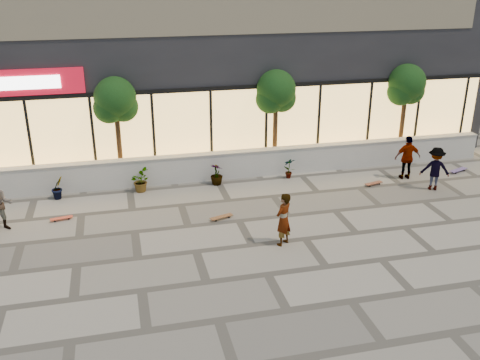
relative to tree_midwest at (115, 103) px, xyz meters
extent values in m
plane|color=#A7A191|center=(3.50, -7.70, -2.99)|extent=(80.00, 80.00, 0.00)
cube|color=silver|center=(3.50, -0.70, -2.49)|extent=(22.00, 0.35, 1.00)
cube|color=#B2AFA8|center=(3.50, -0.70, -1.97)|extent=(22.00, 0.42, 0.04)
cube|color=#232328|center=(3.50, 4.80, 1.26)|extent=(24.00, 9.00, 8.50)
cube|color=#FFC566|center=(3.50, 0.28, -1.29)|extent=(23.04, 0.05, 3.00)
cube|color=black|center=(3.50, 0.25, 0.26)|extent=(23.04, 0.08, 0.15)
cube|color=#B50C1F|center=(-3.50, 0.23, 0.81)|extent=(5.00, 0.10, 0.90)
cube|color=white|center=(-3.50, 0.16, 0.81)|extent=(3.40, 0.06, 0.45)
cube|color=brown|center=(3.50, 0.28, 3.01)|extent=(21.60, 0.05, 1.60)
imported|color=#183711|center=(-2.20, -1.25, -2.58)|extent=(0.57, 0.57, 0.81)
imported|color=#183711|center=(0.60, -1.25, -2.58)|extent=(0.68, 0.77, 0.81)
imported|color=#183711|center=(3.40, -1.25, -2.58)|extent=(0.64, 0.64, 0.81)
imported|color=#183711|center=(6.20, -1.25, -2.58)|extent=(0.46, 0.35, 0.81)
cylinder|color=#482F19|center=(0.00, 0.00, -1.37)|extent=(0.18, 0.18, 3.24)
sphere|color=#183711|center=(0.00, 0.00, 0.18)|extent=(1.50, 1.50, 1.50)
sphere|color=#183711|center=(-0.25, -0.05, -0.18)|extent=(1.10, 1.10, 1.10)
sphere|color=#183711|center=(0.25, 0.05, -0.18)|extent=(1.10, 1.10, 1.10)
cylinder|color=#482F19|center=(6.00, 0.00, -1.37)|extent=(0.18, 0.18, 3.24)
sphere|color=#183711|center=(6.00, 0.00, 0.18)|extent=(1.50, 1.50, 1.50)
sphere|color=#183711|center=(5.75, -0.05, -0.18)|extent=(1.10, 1.10, 1.10)
sphere|color=#183711|center=(6.25, 0.05, -0.18)|extent=(1.10, 1.10, 1.10)
cylinder|color=#482F19|center=(11.50, 0.00, -1.37)|extent=(0.18, 0.18, 3.24)
sphere|color=#183711|center=(11.50, 0.00, 0.18)|extent=(1.50, 1.50, 1.50)
sphere|color=#183711|center=(11.25, -0.05, -0.18)|extent=(1.10, 1.10, 1.10)
sphere|color=#183711|center=(11.75, 0.05, -0.18)|extent=(1.10, 1.10, 1.10)
imported|color=white|center=(4.38, -6.21, -2.19)|extent=(0.69, 0.66, 1.60)
imported|color=white|center=(10.50, -2.33, -2.14)|extent=(1.03, 0.52, 1.68)
imported|color=maroon|center=(10.93, -3.51, -2.20)|extent=(1.17, 0.95, 1.58)
cube|color=brown|center=(2.98, -4.17, -2.90)|extent=(0.79, 0.43, 0.02)
cylinder|color=black|center=(3.19, -4.03, -2.96)|extent=(0.06, 0.05, 0.06)
cylinder|color=black|center=(3.23, -4.16, -2.96)|extent=(0.06, 0.05, 0.06)
cylinder|color=black|center=(2.74, -4.18, -2.96)|extent=(0.06, 0.05, 0.06)
cylinder|color=black|center=(2.78, -4.31, -2.96)|extent=(0.06, 0.05, 0.06)
cube|color=#DF4129|center=(-1.99, -3.08, -2.91)|extent=(0.72, 0.31, 0.02)
cylinder|color=black|center=(-1.79, -2.97, -2.96)|extent=(0.05, 0.04, 0.05)
cylinder|color=black|center=(-1.77, -3.10, -2.96)|extent=(0.05, 0.04, 0.05)
cylinder|color=black|center=(-2.21, -3.06, -2.96)|extent=(0.05, 0.04, 0.05)
cylinder|color=black|center=(-2.19, -3.18, -2.96)|extent=(0.05, 0.04, 0.05)
cube|color=brown|center=(9.03, -2.67, -2.91)|extent=(0.75, 0.36, 0.02)
cylinder|color=black|center=(9.23, -2.55, -2.96)|extent=(0.06, 0.04, 0.05)
cylinder|color=black|center=(9.26, -2.67, -2.96)|extent=(0.06, 0.04, 0.05)
cylinder|color=black|center=(8.79, -2.66, -2.96)|extent=(0.06, 0.04, 0.05)
cylinder|color=black|center=(8.82, -2.79, -2.96)|extent=(0.06, 0.04, 0.05)
cube|color=#614C8C|center=(12.88, -2.20, -2.89)|extent=(0.89, 0.51, 0.02)
cylinder|color=black|center=(13.10, -2.03, -2.95)|extent=(0.07, 0.05, 0.06)
cylinder|color=black|center=(13.16, -2.18, -2.95)|extent=(0.07, 0.05, 0.06)
cylinder|color=black|center=(12.60, -2.22, -2.95)|extent=(0.07, 0.05, 0.06)
cylinder|color=black|center=(12.66, -2.37, -2.95)|extent=(0.07, 0.05, 0.06)
camera|label=1|loc=(-0.01, -19.29, 4.51)|focal=40.00mm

